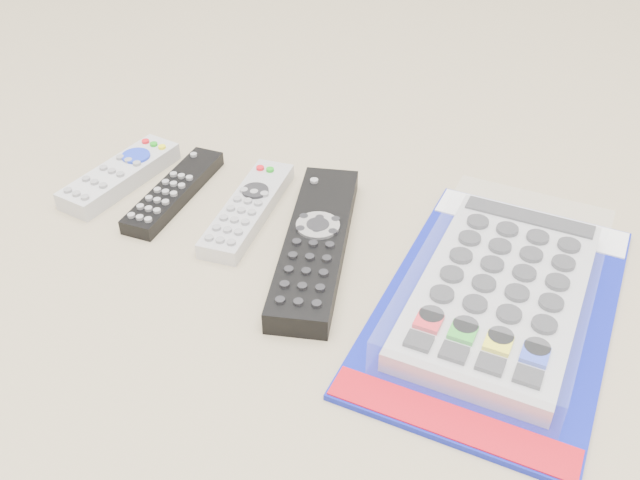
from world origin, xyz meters
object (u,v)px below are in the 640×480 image
(remote_silver_dvd, at_px, (248,208))
(jumbo_remote_packaged, at_px, (501,290))
(remote_slim_black, at_px, (174,191))
(remote_large_black, at_px, (316,243))
(remote_small_grey, at_px, (120,175))

(remote_silver_dvd, xyz_separation_m, jumbo_remote_packaged, (0.28, -0.05, 0.01))
(jumbo_remote_packaged, bearing_deg, remote_silver_dvd, 174.68)
(remote_slim_black, bearing_deg, jumbo_remote_packaged, -7.01)
(remote_large_black, distance_m, jumbo_remote_packaged, 0.19)
(remote_silver_dvd, relative_size, jumbo_remote_packaged, 0.50)
(remote_small_grey, xyz_separation_m, jumbo_remote_packaged, (0.44, -0.06, 0.01))
(remote_small_grey, distance_m, remote_large_black, 0.26)
(remote_small_grey, height_order, remote_silver_dvd, remote_small_grey)
(remote_small_grey, relative_size, jumbo_remote_packaged, 0.46)
(remote_slim_black, xyz_separation_m, remote_large_black, (0.18, -0.04, 0.00))
(remote_silver_dvd, bearing_deg, jumbo_remote_packaged, -12.56)
(jumbo_remote_packaged, bearing_deg, remote_small_grey, 177.42)
(remote_small_grey, distance_m, remote_slim_black, 0.07)
(remote_slim_black, relative_size, remote_large_black, 0.66)
(remote_small_grey, relative_size, remote_large_black, 0.64)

